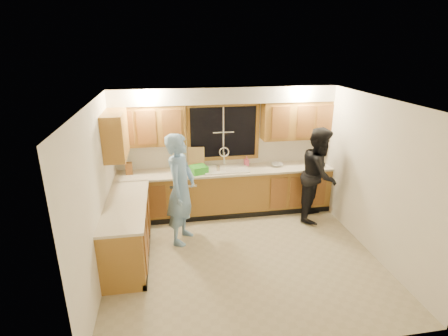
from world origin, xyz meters
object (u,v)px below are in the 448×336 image
object	(u,v)px
dishwasher	(183,197)
soap_bottle	(246,161)
man	(181,189)
stove	(124,250)
knife_block	(129,168)
sink	(226,172)
woman	(319,174)
dish_crate	(199,169)
bowl	(277,165)

from	to	relation	value
dishwasher	soap_bottle	xyz separation A→B (m)	(1.30, 0.18, 0.61)
man	soap_bottle	size ratio (longest dim) A/B	9.79
soap_bottle	stove	bearing A→B (deg)	-138.56
knife_block	sink	bearing A→B (deg)	-3.77
sink	dishwasher	xyz separation A→B (m)	(-0.85, -0.01, -0.45)
woman	dish_crate	size ratio (longest dim) A/B	6.11
knife_block	soap_bottle	xyz separation A→B (m)	(2.28, 0.11, -0.02)
dishwasher	woman	xyz separation A→B (m)	(2.56, -0.50, 0.49)
knife_block	soap_bottle	distance (m)	2.29
man	woman	bearing A→B (deg)	-57.89
dish_crate	bowl	bearing A→B (deg)	4.47
dishwasher	bowl	distance (m)	1.97
knife_block	soap_bottle	size ratio (longest dim) A/B	1.17
man	knife_block	bearing A→B (deg)	66.41
man	knife_block	size ratio (longest dim) A/B	8.34
knife_block	dish_crate	bearing A→B (deg)	-8.68
woman	dishwasher	bearing A→B (deg)	110.44
man	soap_bottle	xyz separation A→B (m)	(1.37, 1.08, 0.06)
dish_crate	soap_bottle	bearing A→B (deg)	14.61
sink	knife_block	xyz separation A→B (m)	(-1.83, 0.06, 0.17)
stove	soap_bottle	bearing A→B (deg)	41.44
dish_crate	soap_bottle	world-z (taller)	soap_bottle
woman	soap_bottle	size ratio (longest dim) A/B	9.27
sink	dishwasher	size ratio (longest dim) A/B	1.05
sink	stove	bearing A→B (deg)	-134.61
woman	soap_bottle	world-z (taller)	woman
man	bowl	xyz separation A→B (m)	(1.97, 0.95, -0.01)
stove	woman	xyz separation A→B (m)	(3.51, 1.31, 0.45)
dishwasher	soap_bottle	distance (m)	1.45
stove	woman	distance (m)	3.77
soap_bottle	bowl	world-z (taller)	soap_bottle
man	woman	xyz separation A→B (m)	(2.63, 0.41, -0.05)
woman	knife_block	distance (m)	3.59
dishwasher	soap_bottle	bearing A→B (deg)	7.76
dishwasher	woman	distance (m)	2.65
dishwasher	stove	world-z (taller)	stove
stove	bowl	size ratio (longest dim) A/B	3.91
woman	soap_bottle	distance (m)	1.43
dishwasher	dish_crate	bearing A→B (deg)	-14.60
woman	soap_bottle	bearing A→B (deg)	93.22
dish_crate	soap_bottle	xyz separation A→B (m)	(0.99, 0.26, 0.03)
stove	knife_block	xyz separation A→B (m)	(-0.03, 1.88, 0.58)
man	dishwasher	bearing A→B (deg)	18.82
sink	man	xyz separation A→B (m)	(-0.92, -0.92, 0.09)
sink	knife_block	world-z (taller)	sink
woman	dish_crate	xyz separation A→B (m)	(-2.25, 0.42, 0.08)
dishwasher	bowl	xyz separation A→B (m)	(1.90, 0.04, 0.54)
dishwasher	bowl	world-z (taller)	bowl
man	knife_block	distance (m)	1.34
bowl	dishwasher	bearing A→B (deg)	-178.69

